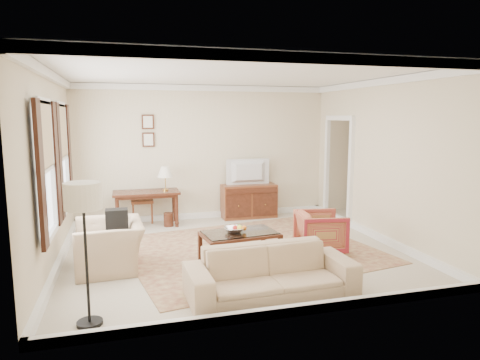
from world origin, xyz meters
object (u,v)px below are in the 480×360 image
striped_armchair (321,230)px  sofa (271,264)px  writing_desk (146,197)px  tv (249,164)px  sideboard (249,201)px  coffee_table (240,239)px  club_armchair (109,238)px

striped_armchair → sofa: 1.97m
writing_desk → sofa: bearing=-71.9°
sofa → striped_armchair: bearing=44.3°
tv → striped_armchair: bearing=99.0°
tv → striped_armchair: tv is taller
writing_desk → sofa: (1.30, -3.96, -0.20)m
sideboard → tv: (0.00, -0.02, 0.83)m
tv → striped_armchair: (0.43, -2.69, -0.83)m
coffee_table → club_armchair: size_ratio=1.12×
writing_desk → coffee_table: size_ratio=1.09×
writing_desk → tv: 2.32m
coffee_table → writing_desk: bearing=115.2°
sideboard → sofa: 4.23m
striped_armchair → sideboard: bearing=18.1°
striped_armchair → coffee_table: bearing=103.8°
writing_desk → coffee_table: (1.25, -2.65, -0.24)m
coffee_table → sofa: bearing=-87.9°
writing_desk → club_armchair: (-0.67, -2.41, -0.14)m
striped_armchair → club_armchair: size_ratio=0.70×
writing_desk → tv: size_ratio=1.42×
writing_desk → club_armchair: bearing=-105.5°
tv → striped_armchair: size_ratio=1.22×
tv → sofa: 4.29m
sideboard → striped_armchair: bearing=-81.0°
coffee_table → striped_armchair: bearing=4.6°
coffee_table → sideboard: bearing=70.8°
sideboard → sofa: size_ratio=0.57×
club_armchair → tv: bearing=128.2°
sideboard → coffee_table: bearing=-109.2°
sideboard → coffee_table: 2.99m
writing_desk → tv: (2.23, 0.15, 0.59)m
coffee_table → club_armchair: club_armchair is taller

